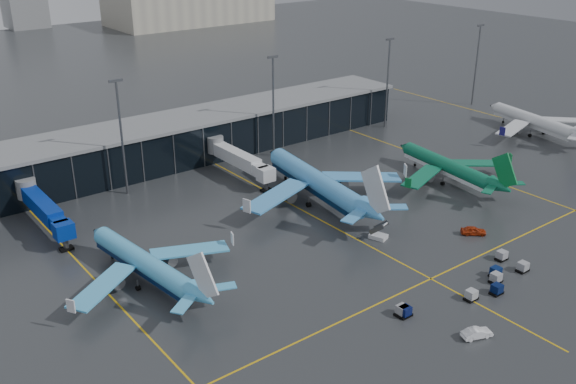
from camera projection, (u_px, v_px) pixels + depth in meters
ground at (328, 262)px, 113.20m from camera, size 600.00×600.00×0.00m
terminal_pier at (162, 143)px, 156.24m from camera, size 142.00×17.00×10.70m
jet_bridges at (44, 208)px, 123.13m from camera, size 94.00×27.50×7.20m
flood_masts at (203, 117)px, 146.98m from camera, size 203.00×0.50×25.50m
distant_hangars at (62, 16)px, 334.49m from camera, size 260.00×71.00×22.00m
taxi_lines at (331, 225)px, 126.52m from camera, size 220.00×120.00×0.02m
airliner_arkefly at (142, 251)px, 105.15m from camera, size 35.92×39.79×11.14m
airliner_klm_near at (316, 170)px, 135.12m from camera, size 46.36×51.07×14.06m
airliner_aer_lingus at (448, 158)px, 146.00m from camera, size 36.65×40.48×11.24m
airliner_ba at (535, 113)px, 177.91m from camera, size 40.81×44.45×11.81m
baggage_carts at (476, 284)px, 104.84m from camera, size 29.01×7.81×1.70m
mobile_airstair at (378, 235)px, 121.21m from camera, size 3.13×3.75×3.45m
service_van_red at (473, 231)px, 122.66m from camera, size 4.84×4.59×1.62m
service_van_white at (477, 333)px, 92.53m from camera, size 4.89×3.08×1.52m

